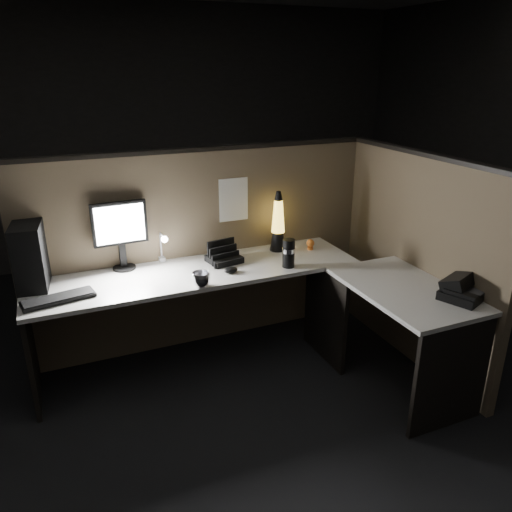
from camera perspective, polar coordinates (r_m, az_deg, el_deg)
name	(u,v)px	position (r m, az deg, el deg)	size (l,w,h in m)	color
floor	(251,402)	(3.42, -0.60, -16.33)	(6.00, 6.00, 0.00)	black
room_shell	(250,154)	(2.76, -0.72, 11.56)	(6.00, 6.00, 6.00)	silver
partition_back	(204,250)	(3.83, -5.99, 0.67)	(2.66, 0.06, 1.50)	brown
partition_right	(415,262)	(3.77, 17.76, -0.62)	(0.06, 1.66, 1.50)	brown
desk	(261,302)	(3.37, 0.53, -5.29)	(2.60, 1.60, 0.73)	beige
pc_tower	(31,254)	(3.51, -24.35, 0.22)	(0.18, 0.40, 0.42)	black
monitor	(120,229)	(3.55, -15.26, 3.01)	(0.38, 0.16, 0.48)	black
keyboard	(58,299)	(3.28, -21.64, -4.58)	(0.43, 0.14, 0.02)	black
mouse	(231,270)	(3.45, -2.89, -1.61)	(0.10, 0.07, 0.04)	black
clip_lamp	(163,246)	(3.61, -10.59, 1.09)	(0.05, 0.18, 0.23)	silver
organizer	(224,257)	(3.64, -3.71, -0.07)	(0.26, 0.23, 0.17)	black
lava_lamp	(278,226)	(3.82, 2.54, 3.43)	(0.12, 0.12, 0.47)	black
travel_mug	(289,253)	(3.52, 3.74, 0.32)	(0.09, 0.09, 0.20)	black
steel_mug	(201,279)	(3.24, -6.33, -2.67)	(0.12, 0.12, 0.10)	silver
figurine	(310,243)	(3.89, 6.24, 1.47)	(0.06, 0.06, 0.06)	orange
pinned_paper	(234,200)	(3.76, -2.58, 6.44)	(0.23, 0.00, 0.33)	white
desk_phone	(461,289)	(3.31, 22.40, -3.50)	(0.32, 0.32, 0.16)	black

